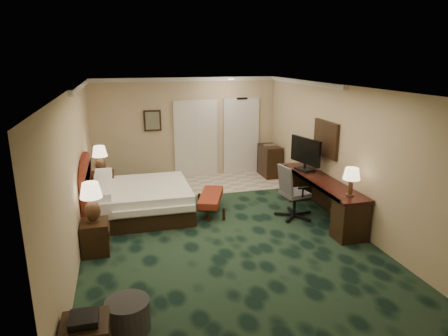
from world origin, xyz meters
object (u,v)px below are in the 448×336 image
object	(u,v)px
lamp_far	(100,160)
tv	(305,154)
bed	(141,200)
nightstand_far	(103,188)
bed_bench	(211,203)
nightstand_near	(95,237)
desk	(320,198)
minibar	(270,161)
desk_chair	(295,191)
ottoman	(128,315)
lamp_near	(92,202)

from	to	relation	value
lamp_far	tv	distance (m)	4.56
bed	nightstand_far	size ratio (longest dim) A/B	2.97
bed_bench	nightstand_far	bearing A→B (deg)	171.06
nightstand_near	desk	distance (m)	4.47
desk	minibar	size ratio (longest dim) A/B	3.22
desk_chair	lamp_far	bearing A→B (deg)	143.25
bed	nightstand_far	xyz separation A→B (m)	(-0.81, 1.02, 0.02)
desk_chair	desk	bearing A→B (deg)	-19.50
lamp_far	ottoman	world-z (taller)	lamp_far
bed	bed_bench	size ratio (longest dim) A/B	1.67
bed	lamp_near	size ratio (longest dim) A/B	2.92
lamp_far	desk_chair	xyz separation A→B (m)	(3.87, -1.97, -0.43)
lamp_far	minibar	size ratio (longest dim) A/B	0.74
tv	lamp_far	bearing A→B (deg)	149.65
nightstand_far	lamp_far	bearing A→B (deg)	97.16
tv	bed_bench	bearing A→B (deg)	164.66
minibar	nightstand_near	bearing A→B (deg)	-141.66
nightstand_far	bed_bench	size ratio (longest dim) A/B	0.56
lamp_near	tv	world-z (taller)	tv
desk	bed	bearing A→B (deg)	164.27
nightstand_near	lamp_far	distance (m)	2.67
lamp_near	desk_chair	bearing A→B (deg)	8.53
lamp_near	nightstand_near	bearing A→B (deg)	-69.99
lamp_near	bed_bench	xyz separation A→B (m)	(2.30, 1.28, -0.70)
nightstand_near	lamp_near	size ratio (longest dim) A/B	0.82
bed	bed_bench	xyz separation A→B (m)	(1.44, -0.22, -0.11)
nightstand_near	lamp_near	bearing A→B (deg)	110.01
desk_chair	minibar	distance (m)	3.00
lamp_near	tv	xyz separation A→B (m)	(4.40, 1.20, 0.27)
nightstand_near	desk	size ratio (longest dim) A/B	0.20
lamp_near	desk	size ratio (longest dim) A/B	0.25
ottoman	nightstand_near	bearing A→B (deg)	102.22
nightstand_near	nightstand_far	world-z (taller)	nightstand_far
bed_bench	tv	size ratio (longest dim) A/B	1.27
lamp_near	lamp_far	xyz separation A→B (m)	(0.05, 2.55, 0.09)
nightstand_far	desk	distance (m)	4.84
desk	tv	world-z (taller)	tv
nightstand_near	lamp_near	world-z (taller)	lamp_near
lamp_far	desk_chair	world-z (taller)	lamp_far
desk	minibar	distance (m)	3.03
desk	lamp_far	bearing A→B (deg)	154.93
bed_bench	minibar	distance (m)	3.14
lamp_near	bed_bench	world-z (taller)	lamp_near
tv	desk_chair	distance (m)	0.99
bed_bench	desk_chair	bearing A→B (deg)	-3.30
tv	ottoman	bearing A→B (deg)	-152.22
bed_bench	minibar	size ratio (longest dim) A/B	1.39
desk_chair	nightstand_near	bearing A→B (deg)	178.97
tv	desk_chair	xyz separation A→B (m)	(-0.49, -0.61, -0.60)
lamp_far	tv	bearing A→B (deg)	-17.24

